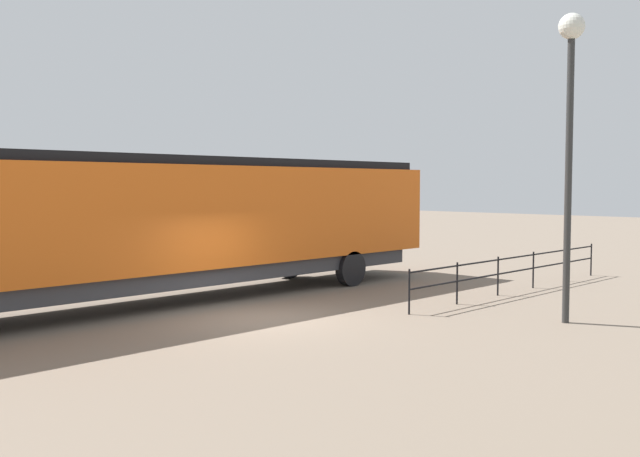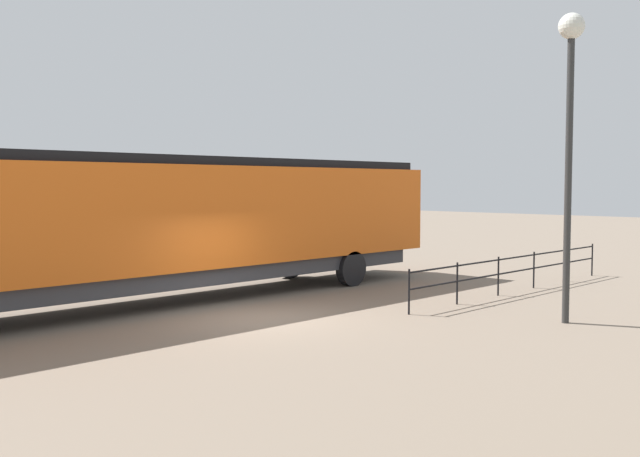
{
  "view_description": "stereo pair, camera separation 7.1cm",
  "coord_description": "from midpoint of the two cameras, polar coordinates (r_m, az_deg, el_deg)",
  "views": [
    {
      "loc": [
        12.73,
        -10.99,
        3.19
      ],
      "look_at": [
        -0.5,
        2.56,
        2.02
      ],
      "focal_mm": 40.0,
      "sensor_mm": 36.0,
      "label": 1
    },
    {
      "loc": [
        12.78,
        -10.94,
        3.19
      ],
      "look_at": [
        -0.5,
        2.56,
        2.02
      ],
      "focal_mm": 40.0,
      "sensor_mm": 36.0,
      "label": 2
    }
  ],
  "objects": [
    {
      "name": "platform_fence",
      "position": [
        21.98,
        15.35,
        -2.99
      ],
      "size": [
        0.05,
        10.51,
        1.12
      ],
      "color": "black",
      "rests_on": "ground_plane"
    },
    {
      "name": "ground_plane",
      "position": [
        17.12,
        -4.95,
        -7.21
      ],
      "size": [
        120.0,
        120.0,
        0.0
      ],
      "primitive_type": "plane",
      "color": "#756656"
    },
    {
      "name": "lamp_post",
      "position": [
        17.34,
        19.27,
        9.94
      ],
      "size": [
        0.59,
        0.59,
        7.04
      ],
      "color": "#2D2D2D",
      "rests_on": "ground_plane"
    },
    {
      "name": "locomotive",
      "position": [
        19.78,
        -11.29,
        0.67
      ],
      "size": [
        3.13,
        18.9,
        3.93
      ],
      "color": "orange",
      "rests_on": "ground_plane"
    }
  ]
}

